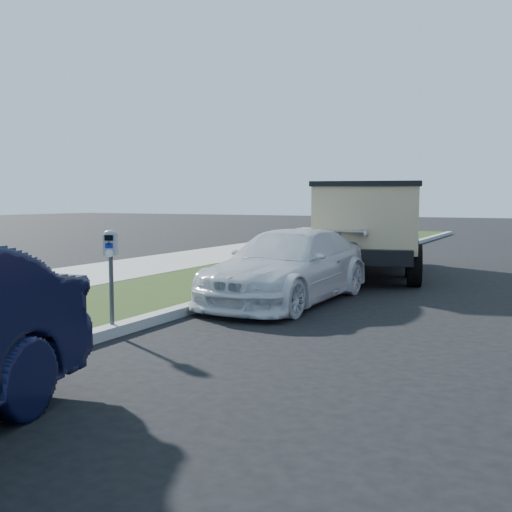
% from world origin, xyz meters
% --- Properties ---
extents(ground, '(120.00, 120.00, 0.00)m').
position_xyz_m(ground, '(0.00, 0.00, 0.00)').
color(ground, black).
rests_on(ground, ground).
extents(streetside, '(6.12, 50.00, 0.15)m').
position_xyz_m(streetside, '(-5.57, 2.00, 0.07)').
color(streetside, gray).
rests_on(streetside, ground).
extents(parking_meter, '(0.22, 0.18, 1.35)m').
position_xyz_m(parking_meter, '(-2.65, -0.99, 1.10)').
color(parking_meter, '#3F4247').
rests_on(parking_meter, ground).
extents(white_wagon, '(2.02, 4.64, 1.33)m').
position_xyz_m(white_wagon, '(-1.59, 2.68, 0.66)').
color(white_wagon, silver).
rests_on(white_wagon, ground).
extents(dump_truck, '(3.71, 6.47, 2.40)m').
position_xyz_m(dump_truck, '(-1.57, 7.84, 1.35)').
color(dump_truck, black).
rests_on(dump_truck, ground).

